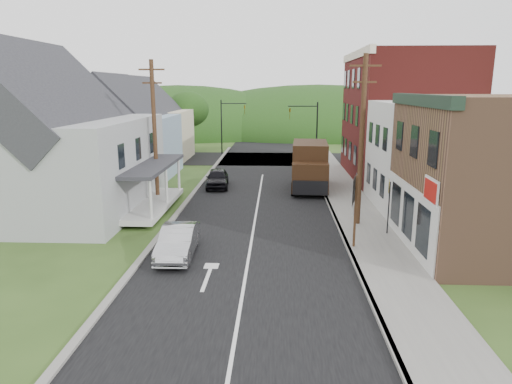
# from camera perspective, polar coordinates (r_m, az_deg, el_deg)

# --- Properties ---
(ground) EXTENTS (120.00, 120.00, 0.00)m
(ground) POSITION_cam_1_polar(r_m,az_deg,el_deg) (21.75, -0.68, -6.76)
(ground) COLOR #2D4719
(ground) RESTS_ON ground
(road) EXTENTS (9.00, 90.00, 0.02)m
(road) POSITION_cam_1_polar(r_m,az_deg,el_deg) (31.33, 0.37, -0.59)
(road) COLOR black
(road) RESTS_ON ground
(cross_road) EXTENTS (60.00, 9.00, 0.02)m
(cross_road) POSITION_cam_1_polar(r_m,az_deg,el_deg) (48.02, 1.17, 4.17)
(cross_road) COLOR black
(cross_road) RESTS_ON ground
(sidewalk_right) EXTENTS (2.80, 55.00, 0.15)m
(sidewalk_right) POSITION_cam_1_polar(r_m,az_deg,el_deg) (29.73, 11.66, -1.46)
(sidewalk_right) COLOR slate
(sidewalk_right) RESTS_ON ground
(curb_right) EXTENTS (0.20, 55.00, 0.15)m
(curb_right) POSITION_cam_1_polar(r_m,az_deg,el_deg) (29.54, 9.07, -1.44)
(curb_right) COLOR slate
(curb_right) RESTS_ON ground
(curb_left) EXTENTS (0.30, 55.00, 0.12)m
(curb_left) POSITION_cam_1_polar(r_m,az_deg,el_deg) (29.93, -8.71, -1.27)
(curb_left) COLOR slate
(curb_left) RESTS_ON ground
(storefront_tan) EXTENTS (8.00, 8.00, 7.00)m
(storefront_tan) POSITION_cam_1_polar(r_m,az_deg,el_deg) (23.12, 28.52, 1.82)
(storefront_tan) COLOR brown
(storefront_tan) RESTS_ON ground
(storefront_white) EXTENTS (8.00, 7.00, 6.50)m
(storefront_white) POSITION_cam_1_polar(r_m,az_deg,el_deg) (29.99, 22.35, 4.15)
(storefront_white) COLOR silver
(storefront_white) RESTS_ON ground
(storefront_red) EXTENTS (8.00, 12.00, 10.00)m
(storefront_red) POSITION_cam_1_polar(r_m,az_deg,el_deg) (38.85, 17.92, 8.89)
(storefront_red) COLOR #5E1A16
(storefront_red) RESTS_ON ground
(house_gray) EXTENTS (10.20, 12.24, 8.35)m
(house_gray) POSITION_cam_1_polar(r_m,az_deg,el_deg) (29.71, -23.89, 5.86)
(house_gray) COLOR #A1A4A6
(house_gray) RESTS_ON ground
(house_blue) EXTENTS (7.14, 8.16, 7.28)m
(house_blue) POSITION_cam_1_polar(r_m,az_deg,el_deg) (39.54, -15.47, 7.20)
(house_blue) COLOR #8197B1
(house_blue) RESTS_ON ground
(house_cream) EXTENTS (7.14, 8.16, 7.28)m
(house_cream) POSITION_cam_1_polar(r_m,az_deg,el_deg) (48.28, -12.76, 8.31)
(house_cream) COLOR beige
(house_cream) RESTS_ON ground
(utility_pole_right) EXTENTS (1.60, 0.26, 9.00)m
(utility_pole_right) POSITION_cam_1_polar(r_m,az_deg,el_deg) (24.49, 13.06, 6.34)
(utility_pole_right) COLOR #472D19
(utility_pole_right) RESTS_ON ground
(utility_pole_left) EXTENTS (1.60, 0.26, 9.00)m
(utility_pole_left) POSITION_cam_1_polar(r_m,az_deg,el_deg) (29.58, -12.56, 7.45)
(utility_pole_left) COLOR #472D19
(utility_pole_left) RESTS_ON ground
(traffic_signal_right) EXTENTS (2.87, 0.20, 6.00)m
(traffic_signal_right) POSITION_cam_1_polar(r_m,az_deg,el_deg) (44.20, 6.72, 8.22)
(traffic_signal_right) COLOR black
(traffic_signal_right) RESTS_ON ground
(traffic_signal_left) EXTENTS (2.87, 0.20, 6.00)m
(traffic_signal_left) POSITION_cam_1_polar(r_m,az_deg,el_deg) (51.36, -3.57, 8.94)
(traffic_signal_left) COLOR black
(traffic_signal_left) RESTS_ON ground
(tree_left_b) EXTENTS (4.80, 4.80, 6.94)m
(tree_left_b) POSITION_cam_1_polar(r_m,az_deg,el_deg) (37.27, -26.86, 7.80)
(tree_left_b) COLOR #382616
(tree_left_b) RESTS_ON ground
(tree_left_c) EXTENTS (5.80, 5.80, 8.41)m
(tree_left_c) POSITION_cam_1_polar(r_m,az_deg,el_deg) (45.22, -24.29, 10.06)
(tree_left_c) COLOR #382616
(tree_left_c) RESTS_ON ground
(tree_left_d) EXTENTS (4.80, 4.80, 6.94)m
(tree_left_d) POSITION_cam_1_polar(r_m,az_deg,el_deg) (53.48, -8.50, 10.19)
(tree_left_d) COLOR #382616
(tree_left_d) RESTS_ON ground
(forested_ridge) EXTENTS (90.00, 30.00, 16.00)m
(forested_ridge) POSITION_cam_1_polar(r_m,az_deg,el_deg) (75.81, 1.73, 7.40)
(forested_ridge) COLOR #1D3810
(forested_ridge) RESTS_ON ground
(silver_sedan) EXTENTS (1.59, 4.19, 1.36)m
(silver_sedan) POSITION_cam_1_polar(r_m,az_deg,el_deg) (20.54, -9.70, -6.15)
(silver_sedan) COLOR #A7A8AC
(silver_sedan) RESTS_ON ground
(dark_sedan) EXTENTS (1.93, 4.14, 1.37)m
(dark_sedan) POSITION_cam_1_polar(r_m,az_deg,el_deg) (34.26, -4.86, 1.71)
(dark_sedan) COLOR black
(dark_sedan) RESTS_ON ground
(delivery_van) EXTENTS (2.83, 6.25, 3.42)m
(delivery_van) POSITION_cam_1_polar(r_m,az_deg,el_deg) (33.44, 6.74, 3.21)
(delivery_van) COLOR #311C0D
(delivery_van) RESTS_ON ground
(route_sign_cluster) EXTENTS (0.54, 1.87, 3.35)m
(route_sign_cluster) POSITION_cam_1_polar(r_m,az_deg,el_deg) (21.14, 12.25, -1.07)
(route_sign_cluster) COLOR #472D19
(route_sign_cluster) RESTS_ON sidewalk_right
(warning_sign) EXTENTS (0.21, 0.76, 2.82)m
(warning_sign) POSITION_cam_1_polar(r_m,az_deg,el_deg) (23.56, 16.26, -0.79)
(warning_sign) COLOR black
(warning_sign) RESTS_ON sidewalk_right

